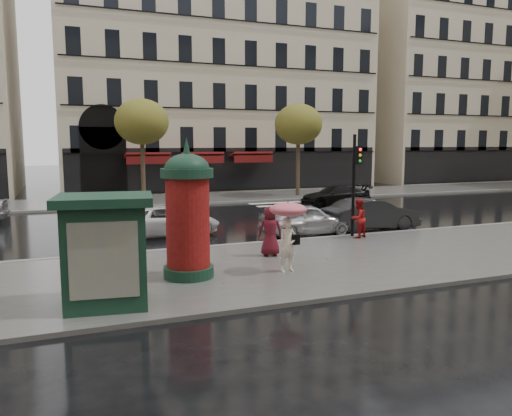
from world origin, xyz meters
name	(u,v)px	position (x,y,z in m)	size (l,w,h in m)	color
ground	(293,263)	(0.00, 0.00, 0.00)	(160.00, 160.00, 0.00)	black
near_sidewalk	(300,264)	(0.00, -0.50, 0.06)	(90.00, 7.00, 0.12)	#474744
far_sidewalk	(172,200)	(0.00, 19.00, 0.06)	(90.00, 6.00, 0.12)	#474744
near_kerb	(259,243)	(0.00, 3.00, 0.07)	(90.00, 0.25, 0.14)	slate
far_kerb	(182,205)	(0.00, 16.00, 0.07)	(90.00, 0.25, 0.14)	slate
zebra_crossing	(316,214)	(6.00, 9.60, 0.01)	(3.60, 11.75, 0.01)	silver
bldg_far_corner	(210,59)	(6.00, 30.00, 11.31)	(26.00, 14.00, 22.90)	#B7A88C
bldg_far_right	(455,75)	(34.00, 30.00, 11.31)	(24.00, 14.00, 22.90)	#B7A88C
tree_far_left	(142,122)	(-2.00, 18.00, 5.17)	(3.40, 3.40, 6.64)	#38281C
tree_far_right	(298,125)	(9.00, 18.00, 5.17)	(3.40, 3.40, 6.64)	#38281C
woman_umbrella	(288,225)	(-0.85, -1.37, 1.51)	(1.10, 1.10, 2.11)	#F7E1CB
woman_red	(358,218)	(4.00, 2.40, 0.90)	(0.76, 0.59, 1.56)	maroon
man_burgundy	(270,231)	(-0.50, 0.74, 0.96)	(0.82, 0.53, 1.67)	#54101B
morris_column	(188,211)	(-3.68, -0.87, 1.99)	(1.45, 1.45, 3.91)	#143424
traffic_light	(355,175)	(4.02, 2.72, 2.60)	(0.29, 0.40, 4.09)	black
newsstand	(106,249)	(-6.04, -2.62, 1.44)	(2.37, 2.08, 2.57)	#143424
car_silver	(306,219)	(2.61, 4.20, 0.68)	(1.61, 4.00, 1.36)	silver
car_darkgrey	(371,214)	(5.86, 4.20, 0.72)	(1.52, 4.36, 1.44)	black
car_white	(165,221)	(-2.97, 6.25, 0.64)	(2.14, 4.63, 1.29)	silver
car_black	(335,195)	(8.91, 12.53, 0.64)	(1.78, 4.38, 1.27)	black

